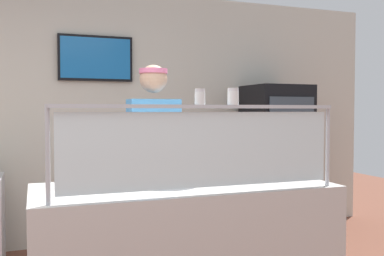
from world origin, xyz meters
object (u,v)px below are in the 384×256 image
object	(u,v)px
worker_figure	(154,164)
pizza_server	(170,179)
pizza_tray	(167,183)
pepper_flake_shaker	(233,97)
drink_fridge	(276,160)
parmesan_shaker	(200,98)

from	to	relation	value
worker_figure	pizza_server	bearing A→B (deg)	-96.48
pizza_tray	pizza_server	distance (m)	0.03
pepper_flake_shaker	drink_fridge	xyz separation A→B (m)	(1.52, 2.05, -0.64)
pizza_server	parmesan_shaker	xyz separation A→B (m)	(0.07, -0.33, 0.50)
pizza_server	drink_fridge	distance (m)	2.49
pizza_tray	drink_fridge	distance (m)	2.48
pizza_tray	parmesan_shaker	size ratio (longest dim) A/B	4.61
pizza_tray	pepper_flake_shaker	distance (m)	0.69
pizza_server	parmesan_shaker	distance (m)	0.60
pepper_flake_shaker	worker_figure	bearing A→B (deg)	101.68
pizza_tray	pepper_flake_shaker	xyz separation A→B (m)	(0.28, -0.35, 0.52)
worker_figure	parmesan_shaker	bearing A→B (deg)	-90.06
drink_fridge	parmesan_shaker	bearing A→B (deg)	-129.89
parmesan_shaker	drink_fridge	size ratio (longest dim) A/B	0.05
pizza_tray	pepper_flake_shaker	world-z (taller)	pepper_flake_shaker
pizza_server	drink_fridge	xyz separation A→B (m)	(1.79, 1.72, -0.14)
pizza_server	drink_fridge	world-z (taller)	drink_fridge
pizza_tray	pepper_flake_shaker	size ratio (longest dim) A/B	4.25
parmesan_shaker	worker_figure	size ratio (longest dim) A/B	0.05
pizza_tray	pizza_server	size ratio (longest dim) A/B	1.45
pizza_server	worker_figure	distance (m)	0.64
pizza_tray	pizza_server	bearing A→B (deg)	-60.49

